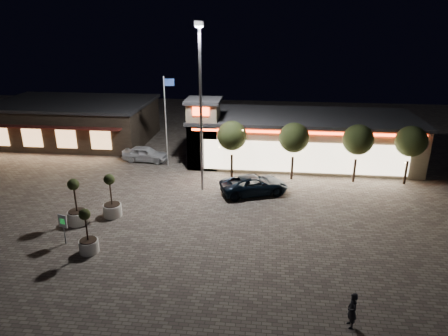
# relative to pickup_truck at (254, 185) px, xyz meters

# --- Properties ---
(ground) EXTENTS (90.00, 90.00, 0.00)m
(ground) POSITION_rel_pickup_truck_xyz_m (-6.02, -7.72, -0.72)
(ground) COLOR #71675B
(ground) RESTS_ON ground
(retail_building) EXTENTS (20.40, 8.40, 6.10)m
(retail_building) POSITION_rel_pickup_truck_xyz_m (3.48, 8.09, 1.49)
(retail_building) COLOR tan
(retail_building) RESTS_ON ground
(restaurant_building) EXTENTS (16.40, 11.00, 4.30)m
(restaurant_building) POSITION_rel_pickup_truck_xyz_m (-20.02, 12.25, 1.44)
(restaurant_building) COLOR #382D23
(restaurant_building) RESTS_ON ground
(floodlight_pole) EXTENTS (0.60, 0.40, 12.38)m
(floodlight_pole) POSITION_rel_pickup_truck_xyz_m (-4.02, 0.28, 6.30)
(floodlight_pole) COLOR gray
(floodlight_pole) RESTS_ON ground
(flagpole) EXTENTS (0.95, 0.10, 8.00)m
(flagpole) POSITION_rel_pickup_truck_xyz_m (-7.93, 5.28, 4.03)
(flagpole) COLOR white
(flagpole) RESTS_ON ground
(string_tree_a) EXTENTS (2.42, 2.42, 4.79)m
(string_tree_a) POSITION_rel_pickup_truck_xyz_m (-2.02, 3.28, 2.84)
(string_tree_a) COLOR #332319
(string_tree_a) RESTS_ON ground
(string_tree_b) EXTENTS (2.42, 2.42, 4.79)m
(string_tree_b) POSITION_rel_pickup_truck_xyz_m (2.98, 3.28, 2.84)
(string_tree_b) COLOR #332319
(string_tree_b) RESTS_ON ground
(string_tree_c) EXTENTS (2.42, 2.42, 4.79)m
(string_tree_c) POSITION_rel_pickup_truck_xyz_m (7.98, 3.28, 2.84)
(string_tree_c) COLOR #332319
(string_tree_c) RESTS_ON ground
(string_tree_d) EXTENTS (2.42, 2.42, 4.79)m
(string_tree_d) POSITION_rel_pickup_truck_xyz_m (11.98, 3.28, 2.84)
(string_tree_d) COLOR #332319
(string_tree_d) RESTS_ON ground
(pickup_truck) EXTENTS (5.66, 4.04, 1.43)m
(pickup_truck) POSITION_rel_pickup_truck_xyz_m (0.00, 0.00, 0.00)
(pickup_truck) COLOR black
(pickup_truck) RESTS_ON ground
(white_sedan) EXTENTS (4.31, 1.90, 1.44)m
(white_sedan) POSITION_rel_pickup_truck_xyz_m (-10.42, 6.26, 0.01)
(white_sedan) COLOR silver
(white_sedan) RESTS_ON ground
(pedestrian) EXTENTS (0.50, 0.67, 1.67)m
(pedestrian) POSITION_rel_pickup_truck_xyz_m (4.75, -13.64, 0.12)
(pedestrian) COLOR black
(pedestrian) RESTS_ON ground
(planter_left) EXTENTS (1.27, 1.27, 3.11)m
(planter_left) POSITION_rel_pickup_truck_xyz_m (-11.14, -6.09, 0.25)
(planter_left) COLOR silver
(planter_left) RESTS_ON ground
(planter_mid) EXTENTS (1.10, 1.10, 2.72)m
(planter_mid) POSITION_rel_pickup_truck_xyz_m (-8.97, -9.27, 0.12)
(planter_mid) COLOR silver
(planter_mid) RESTS_ON ground
(planter_right) EXTENTS (1.22, 1.22, 3.01)m
(planter_right) POSITION_rel_pickup_truck_xyz_m (-9.30, -4.81, 0.21)
(planter_right) COLOR silver
(planter_right) RESTS_ON ground
(valet_sign) EXTENTS (0.60, 0.23, 1.86)m
(valet_sign) POSITION_rel_pickup_truck_xyz_m (-10.77, -8.54, 0.59)
(valet_sign) COLOR gray
(valet_sign) RESTS_ON ground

